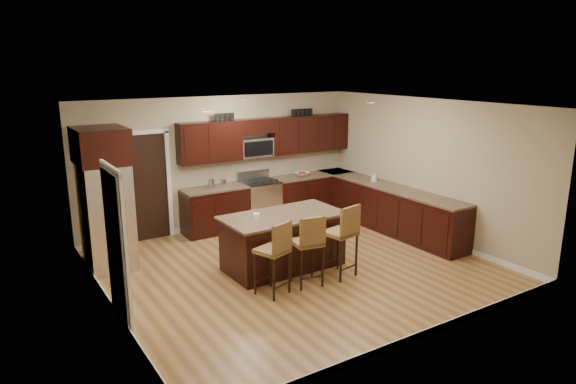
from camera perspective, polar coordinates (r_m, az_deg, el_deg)
floor at (r=8.70m, az=0.91°, el=-8.38°), size 6.00×6.00×0.00m
ceiling at (r=8.06m, az=0.99°, el=9.64°), size 6.00×6.00×0.00m
wall_back at (r=10.63m, az=-7.23°, el=3.29°), size 6.00×0.00×6.00m
wall_left at (r=7.14m, az=-19.62°, el=-2.83°), size 0.00×5.50×5.50m
wall_right at (r=10.20m, az=15.19°, el=2.44°), size 0.00×5.50×5.50m
base_cabinets at (r=10.72m, az=5.18°, el=-1.46°), size 4.02×3.96×0.92m
upper_cabinets at (r=10.89m, az=-1.94°, el=6.26°), size 4.00×0.33×0.80m
range at (r=10.87m, az=-3.17°, el=-1.13°), size 0.76×0.64×1.11m
microwave at (r=10.76m, az=-3.66°, el=4.96°), size 0.76×0.31×0.40m
doorway at (r=10.11m, az=-15.61°, el=0.45°), size 0.85×0.03×2.06m
pantry_door at (r=6.97m, az=-18.66°, el=-6.03°), size 0.03×0.80×2.04m
letter_decor at (r=10.76m, az=-2.63°, el=8.60°), size 2.20×0.03×0.15m
island at (r=8.57m, az=-0.53°, el=-5.66°), size 2.02×1.08×0.92m
stool_left at (r=7.48m, az=-1.39°, el=-6.45°), size 0.54×0.54×1.13m
stool_mid at (r=7.78m, az=2.34°, el=-5.63°), size 0.48×0.48×1.13m
stool_right at (r=8.14m, az=6.19°, el=-4.50°), size 0.53×0.53×1.19m
refrigerator at (r=8.85m, az=-19.67°, el=-0.59°), size 0.79×0.95×2.35m
floor_mat at (r=10.73m, az=2.13°, el=-3.93°), size 0.87×0.60×0.01m
fruit_bowl at (r=11.31m, az=1.58°, el=2.02°), size 0.39×0.39×0.08m
soap_bottle at (r=10.85m, az=9.59°, el=1.66°), size 0.12×0.12×0.21m
canister_tall at (r=10.27m, az=-8.52°, el=0.93°), size 0.12×0.12×0.19m
canister_short at (r=10.38m, az=-7.19°, el=1.01°), size 0.11×0.11×0.15m
island_jar at (r=8.16m, az=-3.53°, el=-2.72°), size 0.10×0.10×0.10m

